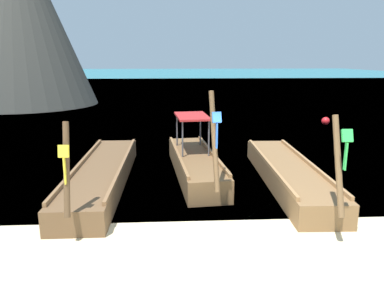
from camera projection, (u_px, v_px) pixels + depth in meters
The scene contains 7 objects.
ground at pixel (200, 244), 7.17m from camera, with size 120.00×120.00×0.00m, color beige.
sea_water at pixel (175, 78), 66.46m from camera, with size 120.00×120.00×0.00m, color #147A89.
longtail_boat_yellow_ribbon at pixel (102, 175), 10.46m from camera, with size 1.32×6.80×2.42m.
longtail_boat_blue_ribbon at pixel (195, 163), 11.32m from camera, with size 1.64×5.81×2.86m.
longtail_boat_green_ribbon at pixel (288, 174), 10.53m from camera, with size 1.42×6.71×2.50m.
karst_rock at pixel (17, 18), 27.27m from camera, with size 11.01×10.64×13.80m.
mooring_buoy_near at pixel (326, 121), 19.84m from camera, with size 0.44×0.44×0.44m.
Camera 1 is at (-0.51, -6.50, 3.59)m, focal length 33.85 mm.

